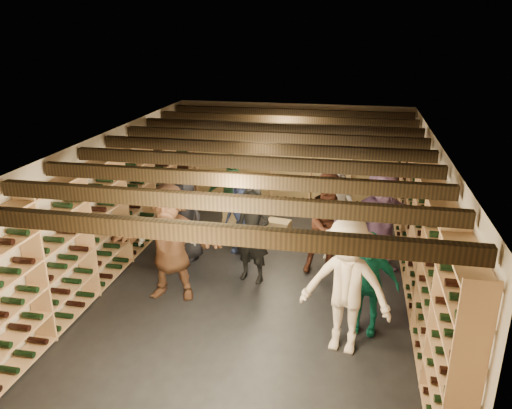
{
  "coord_description": "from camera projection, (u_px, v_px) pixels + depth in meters",
  "views": [
    {
      "loc": [
        1.45,
        -7.71,
        4.13
      ],
      "look_at": [
        -0.14,
        0.2,
        1.22
      ],
      "focal_mm": 35.0,
      "sensor_mm": 36.0,
      "label": 1
    }
  ],
  "objects": [
    {
      "name": "wine_rack_left",
      "position": [
        120.0,
        207.0,
        8.89
      ],
      "size": [
        0.32,
        7.5,
        2.15
      ],
      "color": "tan",
      "rests_on": "ground"
    },
    {
      "name": "crate_stack_right",
      "position": [
        332.0,
        233.0,
        10.09
      ],
      "size": [
        0.57,
        0.46,
        0.34
      ],
      "rotation": [
        0.0,
        0.0,
        -0.28
      ],
      "color": "tan",
      "rests_on": "ground"
    },
    {
      "name": "wine_rack_right",
      "position": [
        420.0,
        229.0,
        7.94
      ],
      "size": [
        0.32,
        7.5,
        2.15
      ],
      "color": "tan",
      "rests_on": "ground"
    },
    {
      "name": "person_10",
      "position": [
        232.0,
        198.0,
        9.83
      ],
      "size": [
        1.11,
        0.57,
        1.82
      ],
      "primitive_type": "imported",
      "rotation": [
        0.0,
        0.0,
        0.12
      ],
      "color": "#254E30",
      "rests_on": "ground"
    },
    {
      "name": "person_3",
      "position": [
        346.0,
        287.0,
        6.45
      ],
      "size": [
        1.32,
        0.92,
        1.87
      ],
      "primitive_type": "imported",
      "rotation": [
        0.0,
        0.0,
        -0.2
      ],
      "color": "#C8B098",
      "rests_on": "ground"
    },
    {
      "name": "wine_rack_back",
      "position": [
        291.0,
        160.0,
        11.95
      ],
      "size": [
        4.7,
        0.3,
        2.15
      ],
      "color": "tan",
      "rests_on": "ground"
    },
    {
      "name": "person_7",
      "position": [
        337.0,
        217.0,
        9.08
      ],
      "size": [
        0.67,
        0.49,
        1.67
      ],
      "primitive_type": "imported",
      "rotation": [
        0.0,
        0.0,
        -0.16
      ],
      "color": "gray",
      "rests_on": "ground"
    },
    {
      "name": "person_5",
      "position": [
        170.0,
        241.0,
        7.79
      ],
      "size": [
        1.78,
        0.65,
        1.89
      ],
      "primitive_type": "imported",
      "rotation": [
        0.0,
        0.0,
        0.06
      ],
      "color": "brown",
      "rests_on": "ground"
    },
    {
      "name": "walls",
      "position": [
        262.0,
        210.0,
        8.37
      ],
      "size": [
        5.52,
        8.02,
        2.4
      ],
      "color": "beige",
      "rests_on": "ground"
    },
    {
      "name": "ceiling",
      "position": [
        262.0,
        140.0,
        7.97
      ],
      "size": [
        5.5,
        8.0,
        0.01
      ],
      "primitive_type": "cube",
      "color": "beige",
      "rests_on": "walls"
    },
    {
      "name": "person_4",
      "position": [
        367.0,
        282.0,
        6.93
      ],
      "size": [
        0.94,
        0.52,
        1.52
      ],
      "primitive_type": "imported",
      "rotation": [
        0.0,
        0.0,
        -0.17
      ],
      "color": "#127964",
      "rests_on": "ground"
    },
    {
      "name": "ground",
      "position": [
        262.0,
        274.0,
        8.78
      ],
      "size": [
        8.0,
        8.0,
        0.0
      ],
      "primitive_type": "plane",
      "color": "black",
      "rests_on": "ground"
    },
    {
      "name": "person_6",
      "position": [
        243.0,
        215.0,
        9.41
      ],
      "size": [
        0.83,
        0.66,
        1.5
      ],
      "primitive_type": "imported",
      "rotation": [
        0.0,
        0.0,
        -0.27
      ],
      "color": "#1E2747",
      "rests_on": "ground"
    },
    {
      "name": "person_9",
      "position": [
        167.0,
        230.0,
        8.65
      ],
      "size": [
        1.11,
        0.78,
        1.56
      ],
      "primitive_type": "imported",
      "rotation": [
        0.0,
        0.0,
        0.21
      ],
      "color": "#B5ADA5",
      "rests_on": "ground"
    },
    {
      "name": "ceiling_joists",
      "position": [
        262.0,
        148.0,
        8.01
      ],
      "size": [
        5.4,
        7.12,
        0.18
      ],
      "color": "black",
      "rests_on": "ground"
    },
    {
      "name": "crate_stack_left",
      "position": [
        238.0,
        222.0,
        9.97
      ],
      "size": [
        0.55,
        0.42,
        0.85
      ],
      "rotation": [
        0.0,
        0.0,
        -0.19
      ],
      "color": "tan",
      "rests_on": "ground"
    },
    {
      "name": "person_0",
      "position": [
        184.0,
        216.0,
        9.1
      ],
      "size": [
        0.98,
        0.81,
        1.71
      ],
      "primitive_type": "imported",
      "rotation": [
        0.0,
        0.0,
        -0.38
      ],
      "color": "black",
      "rests_on": "ground"
    },
    {
      "name": "person_8",
      "position": [
        330.0,
        224.0,
        8.57
      ],
      "size": [
        1.06,
        0.94,
        1.82
      ],
      "primitive_type": "imported",
      "rotation": [
        0.0,
        0.0,
        0.33
      ],
      "color": "#411E13",
      "rests_on": "ground"
    },
    {
      "name": "person_1",
      "position": [
        252.0,
        234.0,
        8.31
      ],
      "size": [
        0.7,
        0.55,
        1.69
      ],
      "primitive_type": "imported",
      "rotation": [
        0.0,
        0.0,
        -0.25
      ],
      "color": "black",
      "rests_on": "ground"
    },
    {
      "name": "crate_loose",
      "position": [
        278.0,
        224.0,
        10.73
      ],
      "size": [
        0.55,
        0.41,
        0.17
      ],
      "primitive_type": "cube",
      "rotation": [
        0.0,
        0.0,
        -0.17
      ],
      "color": "tan",
      "rests_on": "ground"
    },
    {
      "name": "person_11",
      "position": [
        380.0,
        220.0,
        8.67
      ],
      "size": [
        1.83,
        1.07,
        1.88
      ],
      "primitive_type": "imported",
      "rotation": [
        0.0,
        0.0,
        0.32
      ],
      "color": "slate",
      "rests_on": "ground"
    }
  ]
}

